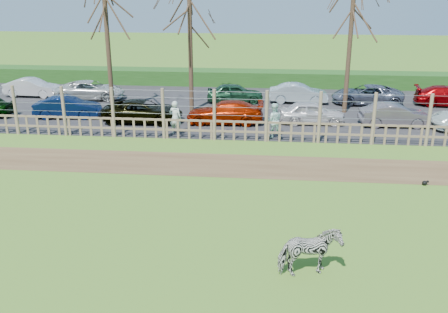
# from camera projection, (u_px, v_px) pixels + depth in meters

# --- Properties ---
(ground) EXTENTS (120.00, 120.00, 0.00)m
(ground) POSITION_uv_depth(u_px,v_px,m) (187.00, 211.00, 16.87)
(ground) COLOR olive
(ground) RESTS_ON ground
(dirt_strip) EXTENTS (34.00, 2.80, 0.01)m
(dirt_strip) POSITION_uv_depth(u_px,v_px,m) (205.00, 164.00, 21.09)
(dirt_strip) COLOR brown
(dirt_strip) RESTS_ON ground
(asphalt) EXTENTS (44.00, 13.00, 0.04)m
(asphalt) POSITION_uv_depth(u_px,v_px,m) (227.00, 108.00, 30.47)
(asphalt) COLOR #232326
(asphalt) RESTS_ON ground
(hedge) EXTENTS (46.00, 2.00, 1.10)m
(hedge) POSITION_uv_depth(u_px,v_px,m) (235.00, 78.00, 36.86)
(hedge) COLOR #1E4716
(hedge) RESTS_ON ground
(fence) EXTENTS (30.16, 0.16, 2.50)m
(fence) POSITION_uv_depth(u_px,v_px,m) (214.00, 124.00, 24.11)
(fence) COLOR brown
(fence) RESTS_ON ground
(tree_left) EXTENTS (4.80, 4.80, 7.88)m
(tree_left) POSITION_uv_depth(u_px,v_px,m) (106.00, 14.00, 27.32)
(tree_left) COLOR #3D2B1E
(tree_left) RESTS_ON ground
(tree_mid) EXTENTS (4.80, 4.80, 6.83)m
(tree_mid) POSITION_uv_depth(u_px,v_px,m) (190.00, 27.00, 28.10)
(tree_mid) COLOR #3D2B1E
(tree_mid) RESTS_ON ground
(tree_right) EXTENTS (4.80, 4.80, 7.35)m
(tree_right) POSITION_uv_depth(u_px,v_px,m) (352.00, 21.00, 27.62)
(tree_right) COLOR #3D2B1E
(tree_right) RESTS_ON ground
(zebra) EXTENTS (1.75, 1.20, 1.36)m
(zebra) POSITION_uv_depth(u_px,v_px,m) (309.00, 252.00, 12.96)
(zebra) COLOR gray
(zebra) RESTS_ON ground
(visitor_a) EXTENTS (0.71, 0.54, 1.72)m
(visitor_a) POSITION_uv_depth(u_px,v_px,m) (175.00, 118.00, 24.80)
(visitor_a) COLOR #B7CABB
(visitor_a) RESTS_ON asphalt
(visitor_b) EXTENTS (0.90, 0.74, 1.72)m
(visitor_b) POSITION_uv_depth(u_px,v_px,m) (274.00, 120.00, 24.34)
(visitor_b) COLOR silver
(visitor_b) RESTS_ON asphalt
(crow) EXTENTS (0.25, 0.18, 0.20)m
(crow) POSITION_uv_depth(u_px,v_px,m) (425.00, 183.00, 18.93)
(crow) COLOR black
(crow) RESTS_ON ground
(car_1) EXTENTS (3.77, 1.69, 1.20)m
(car_1) POSITION_uv_depth(u_px,v_px,m) (68.00, 107.00, 28.00)
(car_1) COLOR #07153B
(car_1) RESTS_ON asphalt
(car_2) EXTENTS (4.36, 2.08, 1.20)m
(car_2) POSITION_uv_depth(u_px,v_px,m) (143.00, 111.00, 27.12)
(car_2) COLOR black
(car_2) RESTS_ON asphalt
(car_3) EXTENTS (4.19, 1.83, 1.20)m
(car_3) POSITION_uv_depth(u_px,v_px,m) (225.00, 112.00, 26.89)
(car_3) COLOR #931801
(car_3) RESTS_ON asphalt
(car_4) EXTENTS (3.57, 1.54, 1.20)m
(car_4) POSITION_uv_depth(u_px,v_px,m) (312.00, 113.00, 26.84)
(car_4) COLOR silver
(car_4) RESTS_ON asphalt
(car_5) EXTENTS (3.70, 1.44, 1.20)m
(car_5) POSITION_uv_depth(u_px,v_px,m) (395.00, 115.00, 26.34)
(car_5) COLOR #635B61
(car_5) RESTS_ON asphalt
(car_7) EXTENTS (3.69, 1.41, 1.20)m
(car_7) POSITION_uv_depth(u_px,v_px,m) (32.00, 88.00, 33.13)
(car_7) COLOR silver
(car_7) RESTS_ON asphalt
(car_8) EXTENTS (4.52, 2.47, 1.20)m
(car_8) POSITION_uv_depth(u_px,v_px,m) (91.00, 90.00, 32.36)
(car_8) COLOR #BBBEBA
(car_8) RESTS_ON asphalt
(car_10) EXTENTS (3.67, 1.85, 1.20)m
(car_10) POSITION_uv_depth(u_px,v_px,m) (235.00, 93.00, 31.53)
(car_10) COLOR #1B4529
(car_10) RESTS_ON asphalt
(car_11) EXTENTS (3.65, 1.31, 1.20)m
(car_11) POSITION_uv_depth(u_px,v_px,m) (298.00, 93.00, 31.45)
(car_11) COLOR #B2C5C8
(car_11) RESTS_ON asphalt
(car_12) EXTENTS (4.34, 2.03, 1.20)m
(car_12) POSITION_uv_depth(u_px,v_px,m) (367.00, 95.00, 31.05)
(car_12) COLOR slate
(car_12) RESTS_ON asphalt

